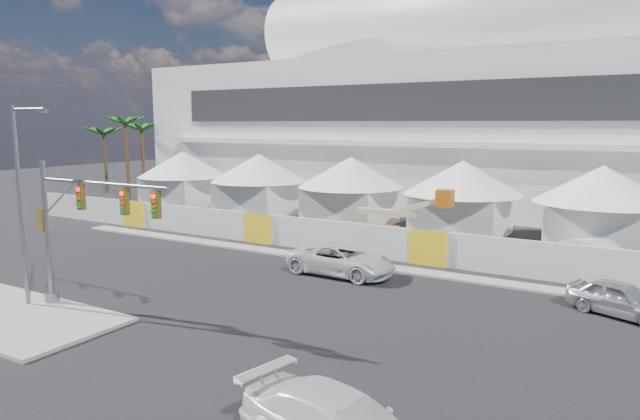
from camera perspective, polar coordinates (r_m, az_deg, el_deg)
The scene contains 12 objects.
ground at distance 24.59m, azimuth -15.21°, elevation -10.69°, with size 160.00×160.00×0.00m, color black.
median_island at distance 27.47m, azimuth -28.73°, elevation -9.25°, with size 10.00×5.00×0.15m, color gray.
stadium at distance 58.11m, azimuth 22.88°, elevation 9.41°, with size 80.00×24.80×21.98m.
tent_row at distance 43.50m, azimuth 8.35°, elevation 2.15°, with size 53.40×8.40×5.40m.
hoarding_fence at distance 33.14m, azimuth 10.82°, elevation -3.72°, with size 70.00×0.25×2.00m, color silver.
palm_cluster at distance 67.86m, azimuth -17.39°, elevation 7.32°, with size 10.60×10.60×8.55m.
sedan_silver at distance 27.24m, azimuth 27.92°, elevation -7.87°, with size 4.37×1.76×1.49m, color #B9B9BE.
pickup_curb at distance 30.51m, azimuth 2.15°, elevation -5.00°, with size 5.87×2.71×1.63m, color silver.
lot_car_a at distance 35.74m, azimuth 26.10°, elevation -3.94°, with size 4.67×1.63×1.54m, color silver.
traffic_mast at distance 26.17m, azimuth -23.45°, elevation -1.65°, with size 7.73×0.61×6.29m.
streetlight_median at distance 27.45m, azimuth -27.61°, elevation 1.59°, with size 2.39×0.24×8.64m.
boom_lift at distance 38.39m, azimuth 5.81°, elevation -1.83°, with size 7.72×1.91×3.91m.
Camera 1 is at (16.85, -16.01, 8.03)m, focal length 32.00 mm.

